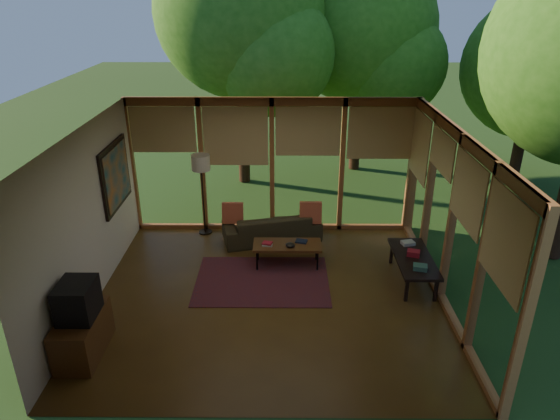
{
  "coord_description": "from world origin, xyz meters",
  "views": [
    {
      "loc": [
        0.21,
        -6.79,
        4.55
      ],
      "look_at": [
        0.17,
        0.7,
        1.21
      ],
      "focal_mm": 32.0,
      "sensor_mm": 36.0,
      "label": 1
    }
  ],
  "objects_px": {
    "media_cabinet": "(83,335)",
    "coffee_table": "(287,246)",
    "sofa": "(272,227)",
    "side_console": "(414,259)",
    "floor_lamp": "(201,167)",
    "television": "(77,300)"
  },
  "relations": [
    {
      "from": "television",
      "to": "side_console",
      "type": "height_order",
      "value": "television"
    },
    {
      "from": "television",
      "to": "side_console",
      "type": "bearing_deg",
      "value": 21.02
    },
    {
      "from": "coffee_table",
      "to": "side_console",
      "type": "height_order",
      "value": "side_console"
    },
    {
      "from": "side_console",
      "to": "floor_lamp",
      "type": "bearing_deg",
      "value": 154.43
    },
    {
      "from": "floor_lamp",
      "to": "coffee_table",
      "type": "height_order",
      "value": "floor_lamp"
    },
    {
      "from": "media_cabinet",
      "to": "side_console",
      "type": "distance_m",
      "value": 5.22
    },
    {
      "from": "sofa",
      "to": "side_console",
      "type": "relative_size",
      "value": 1.34
    },
    {
      "from": "sofa",
      "to": "television",
      "type": "relative_size",
      "value": 3.41
    },
    {
      "from": "media_cabinet",
      "to": "coffee_table",
      "type": "height_order",
      "value": "media_cabinet"
    },
    {
      "from": "sofa",
      "to": "side_console",
      "type": "height_order",
      "value": "sofa"
    },
    {
      "from": "media_cabinet",
      "to": "television",
      "type": "relative_size",
      "value": 1.82
    },
    {
      "from": "sofa",
      "to": "side_console",
      "type": "xyz_separation_m",
      "value": [
        2.4,
        -1.52,
        0.14
      ]
    },
    {
      "from": "floor_lamp",
      "to": "sofa",
      "type": "bearing_deg",
      "value": -11.69
    },
    {
      "from": "coffee_table",
      "to": "side_console",
      "type": "xyz_separation_m",
      "value": [
        2.11,
        -0.51,
        0.02
      ]
    },
    {
      "from": "sofa",
      "to": "floor_lamp",
      "type": "relative_size",
      "value": 1.14
    },
    {
      "from": "media_cabinet",
      "to": "coffee_table",
      "type": "relative_size",
      "value": 0.83
    },
    {
      "from": "sofa",
      "to": "media_cabinet",
      "type": "relative_size",
      "value": 1.88
    },
    {
      "from": "sofa",
      "to": "side_console",
      "type": "bearing_deg",
      "value": 133.77
    },
    {
      "from": "media_cabinet",
      "to": "coffee_table",
      "type": "distance_m",
      "value": 3.64
    },
    {
      "from": "side_console",
      "to": "media_cabinet",
      "type": "bearing_deg",
      "value": -159.06
    },
    {
      "from": "television",
      "to": "floor_lamp",
      "type": "xyz_separation_m",
      "value": [
        1.09,
        3.66,
        0.56
      ]
    },
    {
      "from": "sofa",
      "to": "television",
      "type": "height_order",
      "value": "television"
    }
  ]
}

